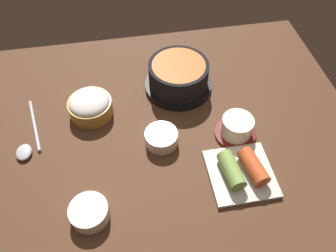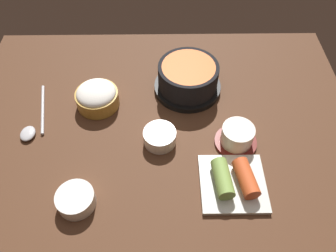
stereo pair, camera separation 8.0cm
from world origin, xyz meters
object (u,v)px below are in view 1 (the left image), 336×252
object	(u,v)px
stone_pot	(178,76)
banchan_cup_center	(162,138)
spoon	(28,143)
kimchi_plate	(242,171)
rice_bowl	(90,105)
tea_cup_with_saucer	(237,128)
side_bowl_near	(89,212)

from	to	relation	value
stone_pot	banchan_cup_center	world-z (taller)	stone_pot
spoon	kimchi_plate	bearing A→B (deg)	-19.55
rice_bowl	tea_cup_with_saucer	distance (cm)	36.78
stone_pot	spoon	distance (cm)	41.29
tea_cup_with_saucer	spoon	bearing A→B (deg)	173.48
rice_bowl	tea_cup_with_saucer	size ratio (longest dim) A/B	1.09
tea_cup_with_saucer	kimchi_plate	bearing A→B (deg)	-101.07
stone_pot	side_bowl_near	size ratio (longest dim) A/B	2.24
banchan_cup_center	kimchi_plate	distance (cm)	19.75
rice_bowl	spoon	size ratio (longest dim) A/B	0.59
banchan_cup_center	spoon	world-z (taller)	banchan_cup_center
kimchi_plate	spoon	xyz separation A→B (cm)	(-47.62, 16.91, -1.11)
stone_pot	tea_cup_with_saucer	world-z (taller)	stone_pot
side_bowl_near	spoon	size ratio (longest dim) A/B	0.43
banchan_cup_center	side_bowl_near	size ratio (longest dim) A/B	0.97
tea_cup_with_saucer	banchan_cup_center	distance (cm)	17.98
kimchi_plate	side_bowl_near	world-z (taller)	kimchi_plate
banchan_cup_center	spoon	size ratio (longest dim) A/B	0.41
tea_cup_with_saucer	kimchi_plate	world-z (taller)	tea_cup_with_saucer
banchan_cup_center	kimchi_plate	size ratio (longest dim) A/B	0.55
rice_bowl	kimchi_plate	bearing A→B (deg)	-37.01
rice_bowl	kimchi_plate	size ratio (longest dim) A/B	0.78
tea_cup_with_saucer	spoon	world-z (taller)	tea_cup_with_saucer
stone_pot	side_bowl_near	xyz separation A→B (cm)	(-24.91, -33.64, -2.25)
stone_pot	kimchi_plate	size ratio (longest dim) A/B	1.27
spoon	rice_bowl	bearing A→B (deg)	25.47
banchan_cup_center	side_bowl_near	xyz separation A→B (cm)	(-17.65, -15.95, -0.06)
stone_pot	spoon	size ratio (longest dim) A/B	0.96
stone_pot	rice_bowl	bearing A→B (deg)	-167.28
stone_pot	banchan_cup_center	bearing A→B (deg)	-112.31
tea_cup_with_saucer	kimchi_plate	distance (cm)	11.47
banchan_cup_center	side_bowl_near	world-z (taller)	banchan_cup_center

